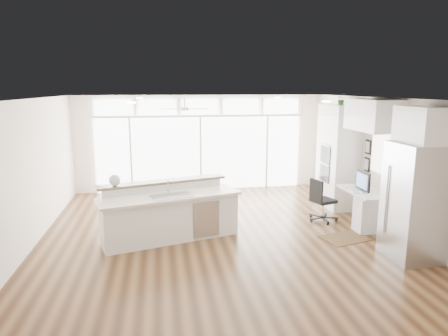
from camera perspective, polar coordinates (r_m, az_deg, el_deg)
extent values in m
cube|color=#3E2613|center=(7.91, -0.35, -10.15)|extent=(7.00, 8.00, 0.02)
cube|color=silver|center=(7.36, -0.38, 9.86)|extent=(7.00, 8.00, 0.02)
cube|color=white|center=(11.44, -3.42, 3.60)|extent=(7.00, 0.04, 2.70)
cube|color=white|center=(3.79, 9.11, -12.84)|extent=(7.00, 0.04, 2.70)
cube|color=white|center=(7.81, -26.66, -1.26)|extent=(0.04, 8.00, 2.70)
cube|color=white|center=(8.75, 22.91, 0.31)|extent=(0.04, 8.00, 2.70)
cube|color=white|center=(11.42, -3.37, 2.07)|extent=(5.80, 0.06, 2.08)
cube|color=white|center=(11.28, -3.45, 8.75)|extent=(5.90, 0.06, 0.40)
cube|color=white|center=(8.95, 21.79, 1.92)|extent=(0.04, 0.85, 0.85)
cube|color=silver|center=(10.10, -5.66, 8.98)|extent=(1.16, 1.16, 0.32)
cube|color=white|center=(7.56, -0.61, 9.75)|extent=(3.40, 3.00, 0.02)
cube|color=white|center=(10.17, 15.97, 1.63)|extent=(0.64, 1.20, 2.50)
cube|color=white|center=(9.04, 19.44, -5.44)|extent=(0.72, 1.30, 0.76)
cube|color=white|center=(8.72, 20.53, 7.09)|extent=(0.64, 1.30, 0.64)
cube|color=#A8A8AC|center=(7.52, 25.57, -4.36)|extent=(0.76, 0.90, 2.00)
cube|color=white|center=(7.34, 26.82, 5.51)|extent=(0.64, 0.90, 0.60)
cube|color=black|center=(9.51, 19.83, 1.66)|extent=(0.06, 0.22, 0.80)
cube|color=white|center=(7.81, -7.66, -6.28)|extent=(2.88, 1.73, 1.08)
cube|color=#331F10|center=(8.27, 16.83, -9.59)|extent=(0.97, 0.80, 0.01)
cube|color=black|center=(9.06, 14.00, -4.48)|extent=(0.60, 0.58, 0.94)
sphere|color=silver|center=(7.81, -15.34, -1.69)|extent=(0.24, 0.24, 0.22)
cube|color=black|center=(8.86, 19.24, -1.76)|extent=(0.09, 0.53, 0.44)
cube|color=silver|center=(8.83, 18.17, -3.14)|extent=(0.19, 0.37, 0.02)
imported|color=#2A5524|center=(10.04, 16.40, 9.27)|extent=(0.26, 0.28, 0.21)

